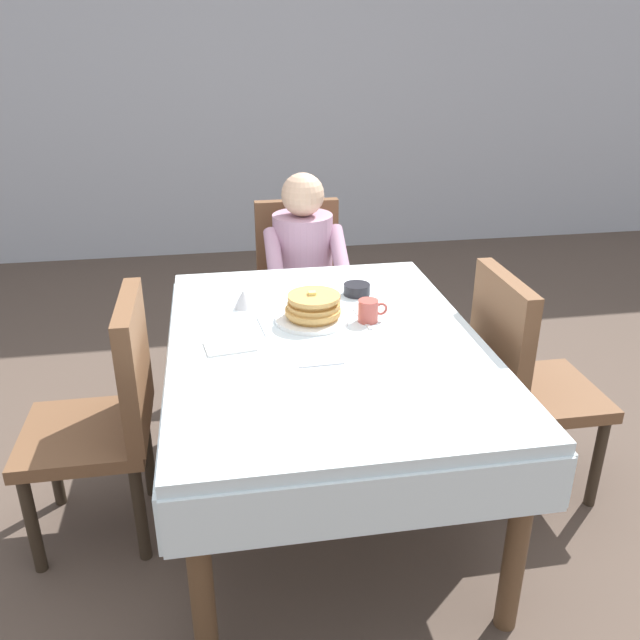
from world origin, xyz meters
The scene contains 16 objects.
ground_plane centered at (0.00, 0.00, 0.00)m, with size 14.00×14.00×0.00m, color brown.
back_wall centered at (0.00, 3.40, 1.60)m, with size 12.00×0.16×3.20m, color #B2B7C1.
dining_table_main centered at (0.00, 0.00, 0.65)m, with size 1.12×1.52×0.74m.
chair_diner centered at (0.07, 1.17, 0.53)m, with size 0.44×0.45×0.93m.
diner_person centered at (0.07, 1.01, 0.67)m, with size 0.40×0.43×1.12m.
chair_left_side centered at (-0.77, 0.00, 0.53)m, with size 0.45×0.44×0.93m.
chair_right_side centered at (0.77, 0.00, 0.53)m, with size 0.45×0.44×0.93m.
plate_breakfast centered at (-0.02, 0.16, 0.75)m, with size 0.28×0.28×0.02m, color white.
breakfast_stack centered at (-0.02, 0.15, 0.80)m, with size 0.21×0.21×0.10m.
cup_coffee centered at (0.19, 0.12, 0.78)m, with size 0.11×0.08×0.08m.
bowl_butter centered at (0.20, 0.39, 0.76)m, with size 0.11×0.11×0.04m, color black.
syrup_pitcher centered at (-0.27, 0.33, 0.78)m, with size 0.08×0.08×0.07m.
fork_left_of_plate centered at (-0.21, 0.14, 0.74)m, with size 0.18×0.01×0.01m, color silver.
knife_right_of_plate centered at (0.17, 0.14, 0.74)m, with size 0.20×0.01×0.01m, color silver.
spoon_near_edge centered at (-0.05, -0.20, 0.74)m, with size 0.15×0.01×0.01m, color silver.
napkin_folded centered at (-0.34, -0.02, 0.74)m, with size 0.17×0.12×0.01m, color white.
Camera 1 is at (-0.37, -2.07, 1.75)m, focal length 36.68 mm.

